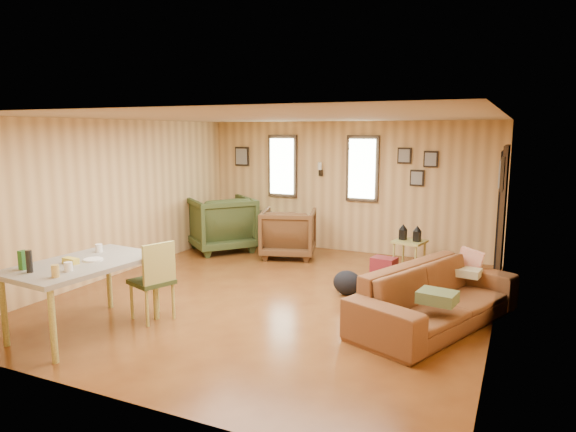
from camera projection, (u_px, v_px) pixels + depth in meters
name	position (u px, v px, depth m)	size (l,w,h in m)	color
room	(295.00, 207.00, 6.97)	(5.54, 6.04, 2.44)	brown
sofa	(437.00, 287.00, 5.89)	(2.34, 0.68, 0.91)	brown
recliner_brown	(288.00, 231.00, 9.12)	(0.92, 0.86, 0.95)	#543319
recliner_green	(221.00, 221.00, 9.58)	(1.09, 1.02, 1.12)	#35401D
end_table	(265.00, 225.00, 10.17)	(0.59, 0.55, 0.68)	#CAC159
side_table	(410.00, 239.00, 8.26)	(0.54, 0.54, 0.74)	#CAC159
cooler	(384.00, 266.00, 8.06)	(0.41, 0.32, 0.27)	maroon
backpack	(347.00, 283.00, 7.03)	(0.43, 0.34, 0.34)	black
sofa_pillows	(454.00, 280.00, 6.00)	(0.58, 1.70, 0.35)	#4D5831
dining_table	(81.00, 269.00, 5.63)	(1.09, 1.66, 1.03)	gray
dining_chair	(155.00, 277.00, 6.01)	(0.55, 0.55, 0.96)	#35401D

